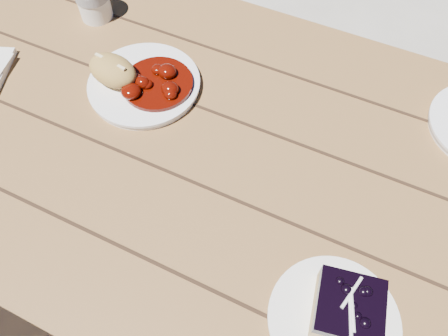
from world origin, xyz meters
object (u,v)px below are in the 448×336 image
at_px(picnic_table, 135,157).
at_px(bread_roll, 113,70).
at_px(dessert_plate, 334,320).
at_px(blueberry_cake, 348,309).
at_px(coffee_cup, 93,0).
at_px(main_plate, 144,85).

height_order(picnic_table, bread_roll, bread_roll).
xyz_separation_m(dessert_plate, blueberry_cake, (0.01, 0.02, 0.03)).
distance_m(picnic_table, dessert_plate, 0.57).
bearing_deg(coffee_cup, main_plate, -33.91).
distance_m(dessert_plate, blueberry_cake, 0.04).
xyz_separation_m(picnic_table, bread_roll, (-0.05, 0.06, 0.21)).
relative_size(main_plate, dessert_plate, 1.17).
height_order(bread_roll, coffee_cup, coffee_cup).
distance_m(picnic_table, main_plate, 0.19).
xyz_separation_m(picnic_table, dessert_plate, (0.50, -0.20, 0.17)).
height_order(picnic_table, main_plate, main_plate).
bearing_deg(coffee_cup, bread_roll, -45.83).
xyz_separation_m(dessert_plate, coffee_cup, (-0.71, 0.43, 0.04)).
bearing_deg(picnic_table, main_plate, 83.95).
height_order(bread_roll, dessert_plate, bread_roll).
bearing_deg(dessert_plate, bread_roll, 154.62).
bearing_deg(picnic_table, bread_roll, 128.99).
height_order(main_plate, dessert_plate, main_plate).
height_order(bread_roll, blueberry_cake, bread_roll).
distance_m(picnic_table, coffee_cup, 0.37).
xyz_separation_m(picnic_table, coffee_cup, (-0.21, 0.22, 0.21)).
height_order(picnic_table, coffee_cup, coffee_cup).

